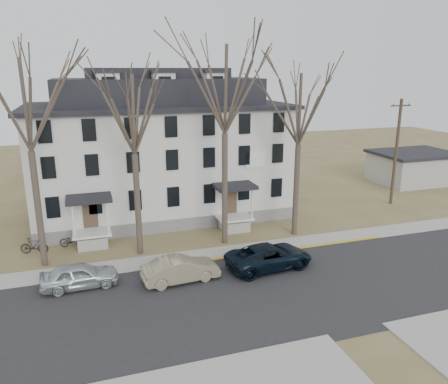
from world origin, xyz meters
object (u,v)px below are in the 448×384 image
object	(u,v)px
tree_mid_left	(132,109)
car_silver	(80,276)
car_tan	(181,270)
boarding_house	(160,151)
tree_mid_right	(300,104)
utility_pole_far	(396,151)
bicycle_left	(72,242)
tree_far_left	(25,98)
tree_center	(225,83)
bicycle_right	(34,246)
car_navy	(269,257)

from	to	relation	value
tree_mid_left	car_silver	distance (m)	10.42
car_tan	boarding_house	bearing A→B (deg)	-10.50
tree_mid_right	utility_pole_far	size ratio (longest dim) A/B	1.34
bicycle_left	car_silver	bearing A→B (deg)	-148.72
car_silver	car_tan	distance (m)	5.68
bicycle_left	tree_mid_right	bearing A→B (deg)	-71.16
boarding_house	car_silver	world-z (taller)	boarding_house
tree_far_left	car_silver	world-z (taller)	tree_far_left
boarding_house	bicycle_left	bearing A→B (deg)	-141.22
tree_far_left	tree_center	distance (m)	12.02
boarding_house	bicycle_right	xyz separation A→B (m)	(-9.74, -6.15, -4.83)
boarding_house	car_tan	xyz separation A→B (m)	(-1.29, -13.04, -4.64)
tree_mid_left	bicycle_left	size ratio (longest dim) A/B	6.91
bicycle_right	tree_mid_left	bearing A→B (deg)	-92.02
bicycle_right	utility_pole_far	bearing A→B (deg)	-71.30
car_tan	bicycle_right	distance (m)	10.91
tree_mid_right	bicycle_left	distance (m)	18.41
tree_mid_right	utility_pole_far	distance (m)	13.55
tree_center	tree_mid_right	size ratio (longest dim) A/B	1.15
bicycle_left	boarding_house	bearing A→B (deg)	-24.25
tree_mid_right	bicycle_right	size ratio (longest dim) A/B	6.93
boarding_house	tree_mid_right	bearing A→B (deg)	-43.81
car_silver	tree_mid_right	bearing A→B (deg)	-77.74
car_navy	tree_center	bearing A→B (deg)	9.44
car_silver	boarding_house	bearing A→B (deg)	-31.58
utility_pole_far	tree_far_left	bearing A→B (deg)	-171.90
tree_far_left	bicycle_left	distance (m)	10.25
car_silver	car_navy	bearing A→B (deg)	-96.91
boarding_house	car_navy	size ratio (longest dim) A/B	3.83
tree_far_left	bicycle_left	xyz separation A→B (m)	(1.66, 2.26, -9.86)
bicycle_right	car_silver	bearing A→B (deg)	-139.33
utility_pole_far	bicycle_right	bearing A→B (deg)	-175.85
utility_pole_far	bicycle_right	size ratio (longest dim) A/B	5.17
bicycle_right	tree_mid_right	bearing A→B (deg)	-81.72
boarding_house	car_tan	size ratio (longest dim) A/B	4.66
utility_pole_far	car_silver	size ratio (longest dim) A/B	2.23
tree_mid_right	bicycle_left	size ratio (longest dim) A/B	6.91
tree_mid_left	tree_mid_right	bearing A→B (deg)	0.00
tree_center	bicycle_right	world-z (taller)	tree_center
car_silver	bicycle_left	bearing A→B (deg)	2.55
boarding_house	utility_pole_far	distance (m)	20.88
tree_center	bicycle_left	bearing A→B (deg)	167.67
tree_center	car_navy	bearing A→B (deg)	-74.97
boarding_house	utility_pole_far	xyz separation A→B (m)	(20.50, -3.95, -0.47)
tree_center	tree_mid_right	distance (m)	5.70
boarding_house	car_silver	xyz separation A→B (m)	(-6.88, -12.00, -4.65)
tree_center	utility_pole_far	size ratio (longest dim) A/B	1.55
tree_center	car_tan	distance (m)	12.22
car_tan	bicycle_right	world-z (taller)	car_tan
tree_mid_left	tree_far_left	bearing A→B (deg)	180.00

